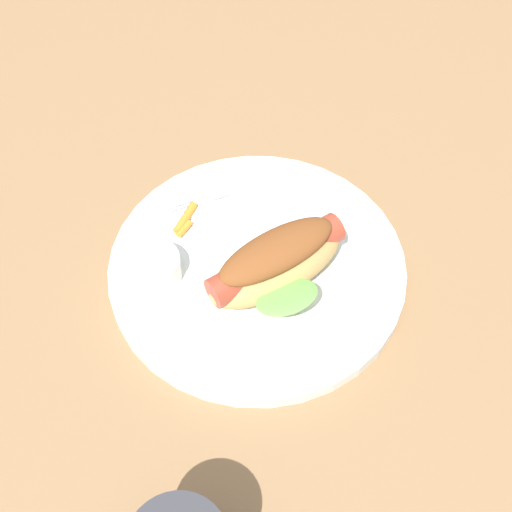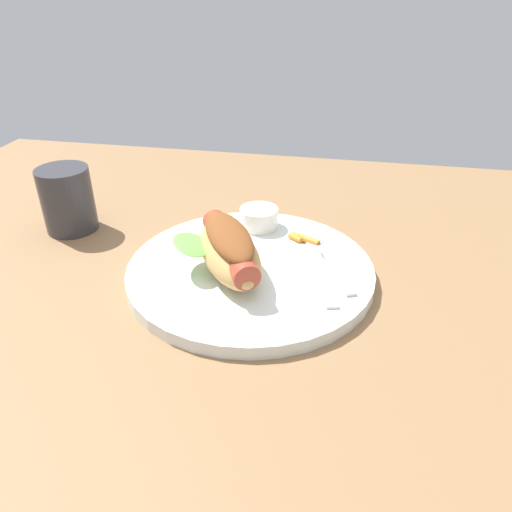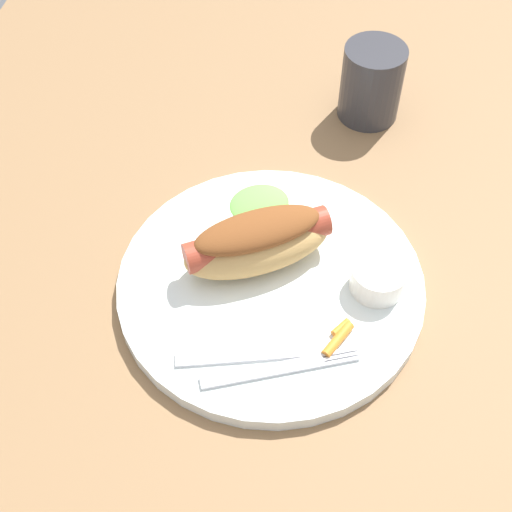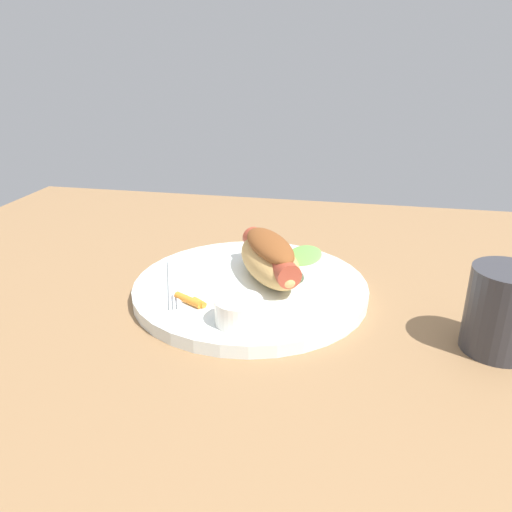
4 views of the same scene
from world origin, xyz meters
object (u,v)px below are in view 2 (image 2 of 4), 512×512
object	(u,v)px
fork	(332,263)
carrot_garnish	(303,239)
knife	(321,270)
drinking_cup	(67,200)
hot_dog	(227,248)
plate	(250,272)
sauce_ramekin	(259,218)

from	to	relation	value
fork	carrot_garnish	world-z (taller)	carrot_garnish
fork	knife	bearing A→B (deg)	125.23
carrot_garnish	fork	bearing A→B (deg)	129.03
fork	drinking_cup	distance (cm)	38.16
hot_dog	fork	world-z (taller)	hot_dog
plate	carrot_garnish	distance (cm)	9.44
sauce_ramekin	drinking_cup	xyz separation A→B (cm)	(27.05, 2.60, 1.58)
knife	carrot_garnish	xyz separation A→B (cm)	(2.91, -6.92, 0.25)
carrot_garnish	sauce_ramekin	bearing A→B (deg)	-25.21
hot_dog	carrot_garnish	world-z (taller)	hot_dog
hot_dog	sauce_ramekin	size ratio (longest dim) A/B	3.00
sauce_ramekin	carrot_garnish	bearing A→B (deg)	154.79
hot_dog	drinking_cup	world-z (taller)	drinking_cup
plate	sauce_ramekin	bearing A→B (deg)	-85.25
fork	drinking_cup	xyz separation A→B (cm)	(37.65, -5.53, 2.78)
fork	knife	xyz separation A→B (cm)	(1.21, 1.84, -0.02)
sauce_ramekin	carrot_garnish	world-z (taller)	sauce_ramekin
plate	hot_dog	size ratio (longest dim) A/B	1.88
hot_dog	sauce_ramekin	distance (cm)	12.04
sauce_ramekin	fork	world-z (taller)	sauce_ramekin
plate	carrot_garnish	world-z (taller)	carrot_garnish
sauce_ramekin	fork	distance (cm)	13.41
carrot_garnish	drinking_cup	world-z (taller)	drinking_cup
fork	plate	bearing A→B (deg)	82.47
drinking_cup	carrot_garnish	bearing A→B (deg)	179.24
plate	fork	distance (cm)	10.07
fork	hot_dog	bearing A→B (deg)	85.58
fork	knife	world-z (taller)	same
hot_dog	knife	size ratio (longest dim) A/B	1.09
sauce_ramekin	drinking_cup	size ratio (longest dim) A/B	0.58
knife	plate	bearing A→B (deg)	79.46
sauce_ramekin	knife	bearing A→B (deg)	133.28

